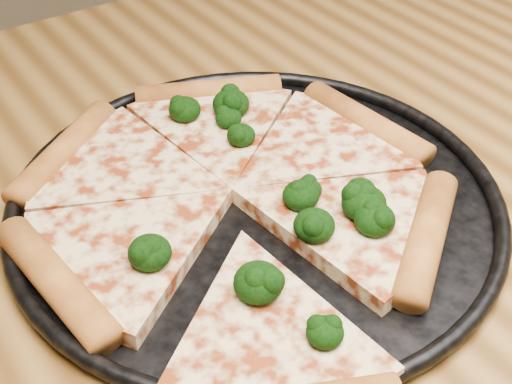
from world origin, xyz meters
TOP-DOWN VIEW (x-y plane):
  - dining_table at (0.00, 0.00)m, footprint 1.20×0.90m
  - pizza_pan at (-0.06, 0.05)m, footprint 0.37×0.37m
  - pizza at (-0.07, 0.06)m, footprint 0.32×0.38m
  - broccoli_florets at (-0.05, 0.03)m, footprint 0.18×0.28m

SIDE VIEW (x-z plane):
  - dining_table at x=0.00m, z-range 0.28..1.03m
  - pizza_pan at x=-0.06m, z-range 0.75..0.77m
  - pizza at x=-0.07m, z-range 0.75..0.78m
  - broccoli_florets at x=-0.05m, z-range 0.77..0.79m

